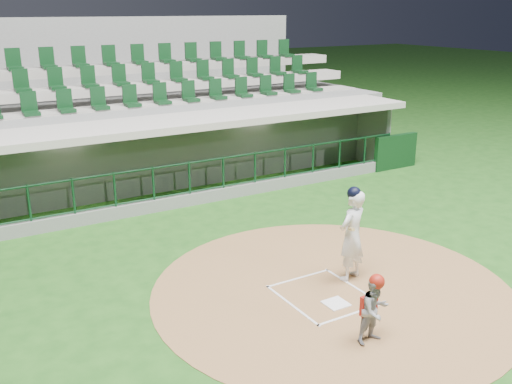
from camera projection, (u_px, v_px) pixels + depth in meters
ground at (314, 290)px, 11.40m from camera, size 120.00×120.00×0.00m
dirt_circle at (332, 290)px, 11.38m from camera, size 7.20×7.20×0.01m
home_plate at (336, 303)px, 10.82m from camera, size 0.43×0.43×0.02m
batter_box_chalk at (323, 295)px, 11.15m from camera, size 1.55×1.80×0.01m
dugout_structure at (168, 158)px, 17.56m from camera, size 16.40×3.70×3.00m
seating_deck at (130, 126)px, 19.88m from camera, size 17.00×6.72×5.15m
batter at (352, 234)px, 11.55m from camera, size 0.94×0.96×2.00m
catcher at (375, 309)px, 9.44m from camera, size 0.58×0.46×1.24m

